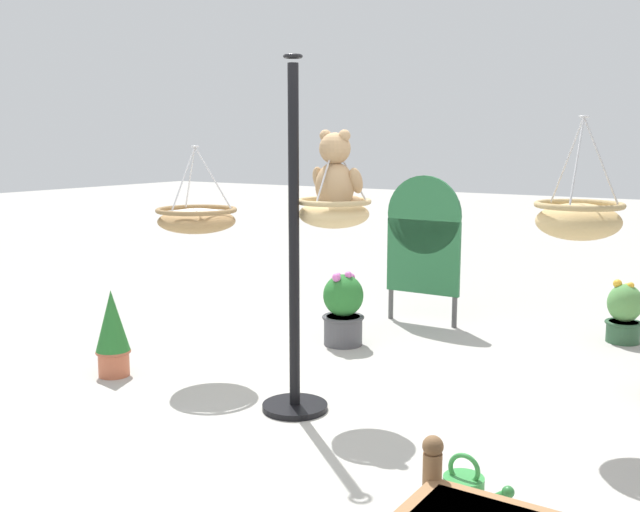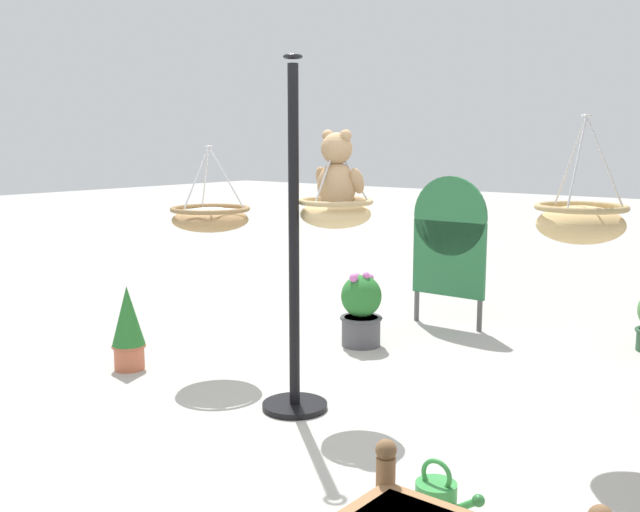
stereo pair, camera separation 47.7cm
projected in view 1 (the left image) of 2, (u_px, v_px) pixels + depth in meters
ground_plane at (311, 412)px, 4.87m from camera, size 40.00×40.00×0.00m
display_pole_central at (294, 307)px, 4.81m from camera, size 0.44×0.44×2.32m
hanging_basket_with_teddy at (334, 212)px, 4.84m from camera, size 0.50×0.50×0.56m
teddy_bear at (336, 176)px, 4.83m from camera, size 0.37×0.32×0.53m
hanging_basket_left_high at (197, 219)px, 5.60m from camera, size 0.62×0.62×0.67m
hanging_basket_right_low at (578, 219)px, 4.40m from camera, size 0.53×0.53×0.74m
potted_plant_fern_front at (343, 309)px, 6.43m from camera, size 0.37×0.37×0.67m
potted_plant_tall_leafy at (624, 313)px, 6.52m from camera, size 0.32×0.32×0.57m
potted_plant_small_succulent at (112, 333)px, 5.58m from camera, size 0.27×0.27×0.67m
display_sign_board at (423, 238)px, 7.12m from camera, size 0.76×0.06×1.46m
watering_can at (465, 492)px, 3.55m from camera, size 0.35×0.20×0.30m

